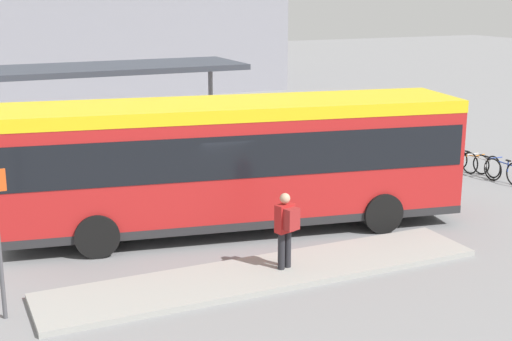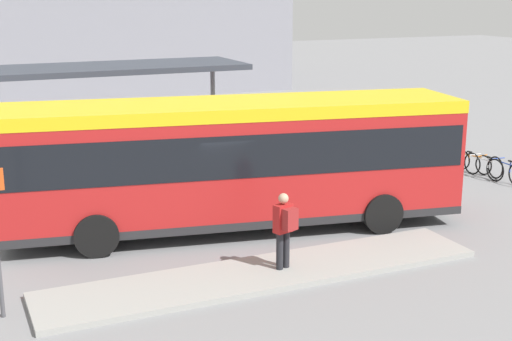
{
  "view_description": "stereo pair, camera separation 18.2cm",
  "coord_description": "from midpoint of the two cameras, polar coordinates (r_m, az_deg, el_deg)",
  "views": [
    {
      "loc": [
        -6.63,
        -15.66,
        5.82
      ],
      "look_at": [
        0.55,
        0.0,
        1.45
      ],
      "focal_mm": 50.0,
      "sensor_mm": 36.0,
      "label": 1
    },
    {
      "loc": [
        -6.46,
        -15.74,
        5.82
      ],
      "look_at": [
        0.55,
        0.0,
        1.45
      ],
      "focal_mm": 50.0,
      "sensor_mm": 36.0,
      "label": 2
    }
  ],
  "objects": [
    {
      "name": "pedestrian_waiting",
      "position": [
        14.85,
        2.08,
        -4.46
      ],
      "size": [
        0.45,
        0.5,
        1.64
      ],
      "rotation": [
        0.0,
        0.0,
        1.86
      ],
      "color": "#232328",
      "rests_on": "curb_island"
    },
    {
      "name": "city_bus",
      "position": [
        17.46,
        -1.92,
        1.18
      ],
      "size": [
        11.36,
        4.41,
        3.22
      ],
      "rotation": [
        0.0,
        0.0,
        -0.18
      ],
      "color": "red",
      "rests_on": "ground_plane"
    },
    {
      "name": "potted_planter_near_shelter",
      "position": [
        22.37,
        -0.91,
        0.96
      ],
      "size": [
        0.9,
        0.9,
        1.32
      ],
      "color": "slate",
      "rests_on": "ground_plane"
    },
    {
      "name": "bicycle_white",
      "position": [
        23.84,
        17.36,
        0.36
      ],
      "size": [
        0.48,
        1.7,
        0.73
      ],
      "rotation": [
        0.0,
        0.0,
        1.64
      ],
      "color": "black",
      "rests_on": "ground_plane"
    },
    {
      "name": "ground_plane",
      "position": [
        17.98,
        -1.9,
        -4.66
      ],
      "size": [
        120.0,
        120.0,
        0.0
      ],
      "primitive_type": "plane",
      "color": "gray"
    },
    {
      "name": "curb_island",
      "position": [
        15.08,
        0.54,
        -8.22
      ],
      "size": [
        9.54,
        1.8,
        0.12
      ],
      "color": "#9E9E99",
      "rests_on": "ground_plane"
    },
    {
      "name": "bicycle_blue",
      "position": [
        23.51,
        18.98,
        0.04
      ],
      "size": [
        0.48,
        1.69,
        0.73
      ],
      "rotation": [
        0.0,
        0.0,
        1.52
      ],
      "color": "black",
      "rests_on": "ground_plane"
    },
    {
      "name": "station_shelter",
      "position": [
        23.36,
        -14.61,
        7.69
      ],
      "size": [
        10.83,
        3.12,
        3.48
      ],
      "color": "#383D47",
      "rests_on": "ground_plane"
    },
    {
      "name": "bicycle_orange",
      "position": [
        24.49,
        16.56,
        0.7
      ],
      "size": [
        0.48,
        1.54,
        0.67
      ],
      "rotation": [
        0.0,
        0.0,
        -1.41
      ],
      "color": "black",
      "rests_on": "ground_plane"
    }
  ]
}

